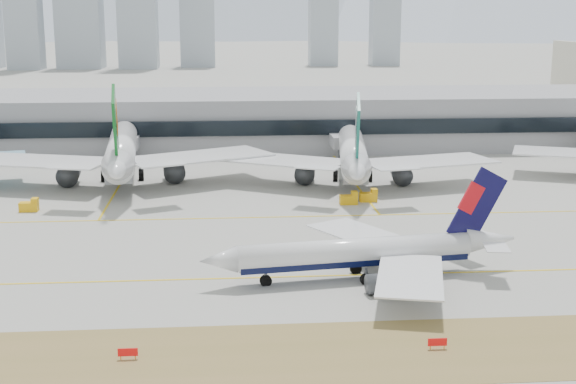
{
  "coord_description": "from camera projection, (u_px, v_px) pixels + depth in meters",
  "views": [
    {
      "loc": [
        -7.44,
        -115.59,
        37.52
      ],
      "look_at": [
        3.28,
        18.0,
        7.5
      ],
      "focal_mm": 50.0,
      "sensor_mm": 36.0,
      "label": 1
    }
  ],
  "objects": [
    {
      "name": "hold_sign_right",
      "position": [
        437.0,
        342.0,
        91.17
      ],
      "size": [
        2.2,
        0.15,
        1.35
      ],
      "color": "red",
      "rests_on": "ground"
    },
    {
      "name": "taxiing_airliner",
      "position": [
        366.0,
        253.0,
        115.2
      ],
      "size": [
        47.25,
        40.73,
        15.89
      ],
      "rotation": [
        0.0,
        0.0,
        3.28
      ],
      "color": "white",
      "rests_on": "ground"
    },
    {
      "name": "terminal",
      "position": [
        250.0,
        119.0,
        231.28
      ],
      "size": [
        280.0,
        43.1,
        15.0
      ],
      "color": "gray",
      "rests_on": "ground"
    },
    {
      "name": "gse_extra",
      "position": [
        349.0,
        199.0,
        160.57
      ],
      "size": [
        3.55,
        2.0,
        2.6
      ],
      "color": "#EFAC0C",
      "rests_on": "ground"
    },
    {
      "name": "ground",
      "position": [
        276.0,
        267.0,
        121.22
      ],
      "size": [
        3000.0,
        3000.0,
        0.0
      ],
      "primitive_type": "plane",
      "color": "#9A9890",
      "rests_on": "ground"
    },
    {
      "name": "hold_sign_left",
      "position": [
        128.0,
        352.0,
        88.45
      ],
      "size": [
        2.2,
        0.15,
        1.35
      ],
      "color": "red",
      "rests_on": "ground"
    },
    {
      "name": "widebody_cathay",
      "position": [
        353.0,
        156.0,
        180.51
      ],
      "size": [
        63.71,
        62.81,
        22.89
      ],
      "rotation": [
        0.0,
        0.0,
        1.44
      ],
      "color": "white",
      "rests_on": "ground"
    },
    {
      "name": "gse_c",
      "position": [
        369.0,
        196.0,
        162.91
      ],
      "size": [
        3.55,
        2.0,
        2.6
      ],
      "color": "#EFAC0C",
      "rests_on": "ground"
    },
    {
      "name": "gse_b",
      "position": [
        30.0,
        206.0,
        154.76
      ],
      "size": [
        3.55,
        2.0,
        2.6
      ],
      "color": "#EFAC0C",
      "rests_on": "ground"
    },
    {
      "name": "widebody_eva",
      "position": [
        121.0,
        153.0,
        180.78
      ],
      "size": [
        68.81,
        67.59,
        24.62
      ],
      "rotation": [
        0.0,
        0.0,
        1.66
      ],
      "color": "white",
      "rests_on": "ground"
    }
  ]
}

